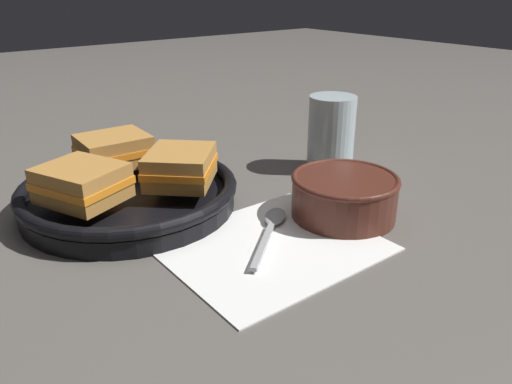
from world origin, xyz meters
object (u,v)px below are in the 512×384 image
(soup_bowl, at_px, (344,194))
(sandwich_far_left, at_px, (82,183))
(spoon, at_px, (272,224))
(sandwich_near_left, at_px, (180,167))
(drinking_glass, at_px, (331,133))
(skillet, at_px, (129,194))
(sandwich_near_right, at_px, (114,150))

(soup_bowl, distance_m, sandwich_far_left, 0.35)
(spoon, height_order, sandwich_near_left, sandwich_near_left)
(sandwich_far_left, bearing_deg, drinking_glass, -5.76)
(drinking_glass, bearing_deg, skillet, 169.00)
(sandwich_near_left, xyz_separation_m, drinking_glass, (0.28, -0.02, -0.00))
(spoon, relative_size, sandwich_near_left, 1.03)
(sandwich_near_left, bearing_deg, soup_bowl, -44.84)
(spoon, xyz_separation_m, sandwich_near_left, (-0.06, 0.13, 0.06))
(sandwich_near_right, bearing_deg, sandwich_far_left, -131.20)
(spoon, distance_m, drinking_glass, 0.26)
(sandwich_near_left, height_order, sandwich_near_right, same)
(skillet, relative_size, drinking_glass, 2.42)
(spoon, relative_size, sandwich_near_right, 1.31)
(spoon, height_order, sandwich_far_left, sandwich_far_left)
(skillet, distance_m, sandwich_near_left, 0.09)
(skillet, bearing_deg, soup_bowl, -43.92)
(sandwich_far_left, height_order, drinking_glass, drinking_glass)
(soup_bowl, xyz_separation_m, sandwich_far_left, (-0.29, 0.19, 0.03))
(sandwich_near_left, bearing_deg, spoon, -65.03)
(spoon, distance_m, sandwich_near_right, 0.28)
(skillet, relative_size, sandwich_near_right, 2.92)
(spoon, bearing_deg, sandwich_near_right, 72.60)
(drinking_glass, bearing_deg, sandwich_near_left, 176.76)
(drinking_glass, bearing_deg, sandwich_far_left, 174.24)
(sandwich_near_left, relative_size, sandwich_near_right, 1.27)
(spoon, height_order, sandwich_near_right, sandwich_near_right)
(soup_bowl, height_order, sandwich_near_left, sandwich_near_left)
(skillet, distance_m, sandwich_near_right, 0.09)
(skillet, bearing_deg, sandwich_far_left, -161.20)
(skillet, bearing_deg, sandwich_near_right, 78.80)
(sandwich_near_right, bearing_deg, sandwich_near_left, -71.20)
(soup_bowl, relative_size, drinking_glass, 1.15)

